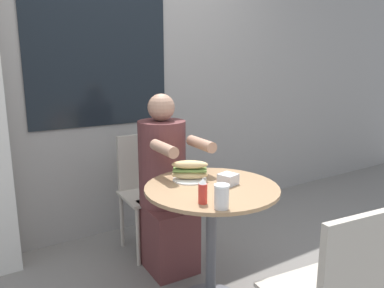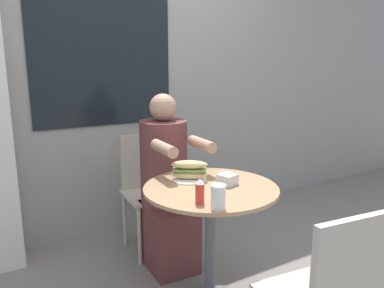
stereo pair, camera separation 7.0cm
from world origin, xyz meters
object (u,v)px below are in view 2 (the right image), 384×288
at_px(cafe_table, 210,220).
at_px(drink_cup, 218,197).
at_px(diner_chair, 147,181).
at_px(condiment_bottle, 200,191).
at_px(seated_diner, 167,193).
at_px(sandwich_on_plate, 189,171).

relative_size(cafe_table, drink_cup, 6.41).
bearing_deg(cafe_table, diner_chair, 89.44).
bearing_deg(condiment_bottle, seated_diner, 75.68).
relative_size(drink_cup, condiment_bottle, 0.91).
distance_m(seated_diner, sandwich_on_plate, 0.47).
bearing_deg(seated_diner, sandwich_on_plate, 85.62).
distance_m(sandwich_on_plate, condiment_bottle, 0.37).
distance_m(seated_diner, condiment_bottle, 0.80).
bearing_deg(diner_chair, condiment_bottle, 82.28).
bearing_deg(sandwich_on_plate, seated_diner, 83.23).
xyz_separation_m(diner_chair, sandwich_on_plate, (-0.05, -0.73, 0.27)).
height_order(seated_diner, drink_cup, seated_diner).
height_order(diner_chair, drink_cup, diner_chair).
xyz_separation_m(diner_chair, drink_cup, (-0.15, -1.17, 0.28)).
distance_m(diner_chair, condiment_bottle, 1.12).
relative_size(diner_chair, condiment_bottle, 6.86).
height_order(diner_chair, seated_diner, seated_diner).
bearing_deg(diner_chair, cafe_table, 91.83).
bearing_deg(drink_cup, diner_chair, 82.57).
height_order(seated_diner, sandwich_on_plate, seated_diner).
distance_m(diner_chair, sandwich_on_plate, 0.78).
bearing_deg(sandwich_on_plate, drink_cup, -103.01).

